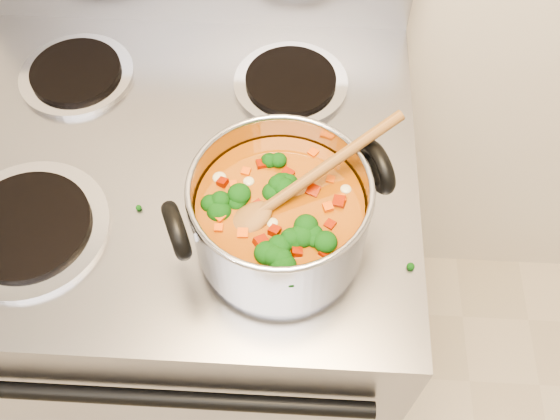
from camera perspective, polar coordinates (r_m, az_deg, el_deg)
name	(u,v)px	position (r m, az deg, el deg)	size (l,w,h in m)	color
electric_range	(202,281)	(1.35, -7.16, -6.44)	(0.75, 0.68, 1.08)	gray
stockpot	(280,216)	(0.80, 0.04, -0.52)	(0.29, 0.23, 0.14)	#A9A9B1
wooden_spoon	(289,193)	(0.77, 0.79, 1.59)	(0.23, 0.17, 0.08)	brown
cooktop_crumbs	(325,224)	(0.88, 4.14, -1.29)	(0.25, 0.19, 0.01)	black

